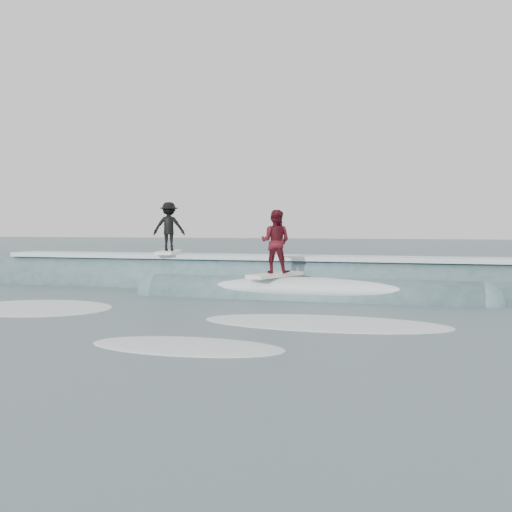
# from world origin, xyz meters

# --- Properties ---
(ground) EXTENTS (160.00, 160.00, 0.00)m
(ground) POSITION_xyz_m (0.00, 0.00, 0.00)
(ground) COLOR #3A5254
(ground) RESTS_ON ground
(breaking_wave) EXTENTS (23.45, 3.79, 2.03)m
(breaking_wave) POSITION_xyz_m (0.35, 5.05, 0.04)
(breaking_wave) COLOR #3A5D62
(breaking_wave) RESTS_ON ground
(surfer_black) EXTENTS (1.18, 2.07, 1.72)m
(surfer_black) POSITION_xyz_m (-3.28, 5.47, 1.91)
(surfer_black) COLOR white
(surfer_black) RESTS_ON ground
(surfer_red) EXTENTS (1.30, 2.05, 1.85)m
(surfer_red) POSITION_xyz_m (0.89, 3.27, 1.48)
(surfer_red) COLOR white
(surfer_red) RESTS_ON ground
(whitewater) EXTENTS (15.19, 5.48, 0.10)m
(whitewater) POSITION_xyz_m (0.91, -0.98, 0.00)
(whitewater) COLOR silver
(whitewater) RESTS_ON ground
(far_swells) EXTENTS (42.18, 8.65, 0.80)m
(far_swells) POSITION_xyz_m (-1.19, 17.65, 0.00)
(far_swells) COLOR #3A5D62
(far_swells) RESTS_ON ground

